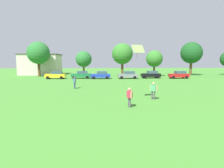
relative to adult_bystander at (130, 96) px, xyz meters
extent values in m
plane|color=#42842D|center=(-5.66, 16.17, -0.99)|extent=(160.00, 160.00, 0.00)
cylinder|color=#4C4C51|center=(0.03, -0.12, -0.58)|extent=(0.15, 0.15, 0.82)
cylinder|color=#4C4C51|center=(-0.03, 0.12, -0.58)|extent=(0.15, 0.15, 0.82)
cube|color=#D8334C|center=(0.00, 0.00, 0.12)|extent=(0.44, 0.61, 0.58)
cylinder|color=tan|center=(0.09, -0.33, 0.13)|extent=(0.12, 0.12, 0.55)
cylinder|color=tan|center=(-0.09, 0.33, 0.13)|extent=(0.12, 0.12, 0.55)
sphere|color=tan|center=(0.00, 0.00, 0.55)|extent=(0.26, 0.26, 0.26)
cylinder|color=navy|center=(-6.07, 11.95, -0.57)|extent=(0.16, 0.16, 0.84)
cylinder|color=navy|center=(-6.00, 11.70, -0.57)|extent=(0.16, 0.16, 0.84)
cube|color=#337FCC|center=(-6.04, 11.82, 0.15)|extent=(0.47, 0.63, 0.60)
cylinder|color=brown|center=(-6.14, 12.16, 0.17)|extent=(0.12, 0.12, 0.56)
cylinder|color=brown|center=(-5.93, 11.49, 0.17)|extent=(0.12, 0.12, 0.56)
sphere|color=brown|center=(-6.04, 11.82, 0.60)|extent=(0.26, 0.26, 0.26)
cylinder|color=#4C4C51|center=(3.03, 3.19, -0.57)|extent=(0.16, 0.16, 0.86)
cylinder|color=#4C4C51|center=(2.84, 3.36, -0.57)|extent=(0.16, 0.16, 0.86)
cube|color=#4CB266|center=(2.94, 3.28, 0.17)|extent=(0.65, 0.61, 0.61)
cylinder|color=tan|center=(3.21, 3.05, 0.19)|extent=(0.13, 0.13, 0.57)
cylinder|color=tan|center=(2.66, 3.50, 0.19)|extent=(0.13, 0.13, 0.57)
sphere|color=tan|center=(2.94, 3.28, 0.63)|extent=(0.27, 0.27, 0.27)
cube|color=#8CD859|center=(1.22, 2.86, 4.07)|extent=(1.31, 0.91, 0.76)
sphere|color=#F24C8C|center=(1.22, 2.86, 3.82)|extent=(0.10, 0.10, 0.10)
sphere|color=#F24C8C|center=(1.17, 2.86, 3.60)|extent=(0.10, 0.10, 0.10)
sphere|color=#F24C8C|center=(1.12, 2.86, 3.38)|extent=(0.10, 0.10, 0.10)
cube|color=yellow|center=(-12.26, 27.89, -0.29)|extent=(4.30, 1.80, 0.76)
cube|color=#334756|center=(-11.92, 27.89, 0.39)|extent=(2.24, 1.58, 0.60)
cylinder|color=black|center=(-13.73, 26.99, -0.67)|extent=(0.64, 0.22, 0.64)
cylinder|color=black|center=(-13.73, 28.79, -0.67)|extent=(0.64, 0.22, 0.64)
cylinder|color=black|center=(-10.80, 26.99, -0.67)|extent=(0.64, 0.22, 0.64)
cylinder|color=black|center=(-10.80, 28.79, -0.67)|extent=(0.64, 0.22, 0.64)
cube|color=#196B38|center=(-6.71, 28.38, -0.29)|extent=(4.30, 1.80, 0.76)
cube|color=#334756|center=(-6.36, 28.38, 0.39)|extent=(2.24, 1.58, 0.60)
cylinder|color=black|center=(-8.17, 27.48, -0.67)|extent=(0.64, 0.22, 0.64)
cylinder|color=black|center=(-8.17, 29.28, -0.67)|extent=(0.64, 0.22, 0.64)
cylinder|color=black|center=(-5.24, 27.48, -0.67)|extent=(0.64, 0.22, 0.64)
cylinder|color=black|center=(-5.24, 29.28, -0.67)|extent=(0.64, 0.22, 0.64)
cube|color=#1E38AD|center=(-2.32, 27.41, -0.29)|extent=(4.30, 1.80, 0.76)
cube|color=#334756|center=(-1.98, 27.41, 0.39)|extent=(2.24, 1.58, 0.60)
cylinder|color=black|center=(-3.78, 26.51, -0.67)|extent=(0.64, 0.22, 0.64)
cylinder|color=black|center=(-3.78, 28.31, -0.67)|extent=(0.64, 0.22, 0.64)
cylinder|color=black|center=(-0.86, 26.51, -0.67)|extent=(0.64, 0.22, 0.64)
cylinder|color=black|center=(-0.86, 28.31, -0.67)|extent=(0.64, 0.22, 0.64)
cube|color=slate|center=(3.75, 27.32, -0.29)|extent=(4.30, 1.80, 0.76)
cube|color=#334756|center=(4.09, 27.32, 0.39)|extent=(2.24, 1.58, 0.60)
cylinder|color=black|center=(2.28, 26.42, -0.67)|extent=(0.64, 0.22, 0.64)
cylinder|color=black|center=(2.28, 28.22, -0.67)|extent=(0.64, 0.22, 0.64)
cylinder|color=black|center=(5.21, 26.42, -0.67)|extent=(0.64, 0.22, 0.64)
cylinder|color=black|center=(5.21, 28.22, -0.67)|extent=(0.64, 0.22, 0.64)
cube|color=black|center=(9.19, 28.31, -0.29)|extent=(4.30, 1.80, 0.76)
cube|color=#334756|center=(9.54, 28.31, 0.39)|extent=(2.24, 1.58, 0.60)
cylinder|color=black|center=(7.73, 27.41, -0.67)|extent=(0.64, 0.22, 0.64)
cylinder|color=black|center=(7.73, 29.21, -0.67)|extent=(0.64, 0.22, 0.64)
cylinder|color=black|center=(10.65, 27.41, -0.67)|extent=(0.64, 0.22, 0.64)
cylinder|color=black|center=(10.65, 29.21, -0.67)|extent=(0.64, 0.22, 0.64)
cube|color=red|center=(15.29, 27.15, -0.29)|extent=(4.30, 1.80, 0.76)
cube|color=#334756|center=(15.64, 27.15, 0.39)|extent=(2.24, 1.58, 0.60)
cylinder|color=black|center=(13.83, 26.25, -0.67)|extent=(0.64, 0.22, 0.64)
cylinder|color=black|center=(13.83, 28.05, -0.67)|extent=(0.64, 0.22, 0.64)
cylinder|color=black|center=(16.76, 26.25, -0.67)|extent=(0.64, 0.22, 0.64)
cylinder|color=black|center=(16.76, 28.05, -0.67)|extent=(0.64, 0.22, 0.64)
cylinder|color=brown|center=(-17.92, 35.17, 0.79)|extent=(0.66, 0.66, 3.58)
sphere|color=#286B2D|center=(-17.92, 35.17, 4.98)|extent=(5.65, 5.65, 5.65)
cylinder|color=brown|center=(-6.66, 36.00, 0.33)|extent=(0.49, 0.49, 2.65)
sphere|color=#286B2D|center=(-6.66, 36.00, 3.44)|extent=(4.19, 4.19, 4.19)
cylinder|color=brown|center=(3.52, 36.06, 0.75)|extent=(0.64, 0.64, 3.49)
sphere|color=#337528|center=(3.52, 36.06, 4.84)|extent=(5.51, 5.51, 5.51)
cylinder|color=brown|center=(11.61, 34.21, 0.36)|extent=(0.50, 0.50, 2.71)
sphere|color=#337528|center=(11.61, 34.21, 3.54)|extent=(4.29, 4.29, 4.29)
cylinder|color=brown|center=(22.58, 36.76, 0.85)|extent=(0.68, 0.68, 3.69)
sphere|color=#194C1E|center=(22.58, 36.76, 5.18)|extent=(5.83, 5.83, 5.83)
cube|color=beige|center=(-19.55, 42.80, 1.86)|extent=(10.38, 8.99, 5.71)
cube|color=#4C4742|center=(-19.55, 42.80, 4.83)|extent=(10.79, 9.35, 0.24)
camera|label=1|loc=(-2.48, -16.14, 2.87)|focal=31.58mm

